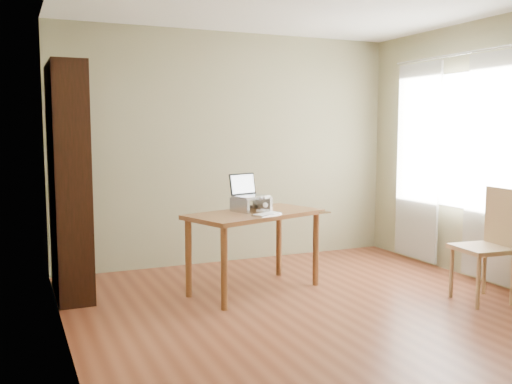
# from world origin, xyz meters

# --- Properties ---
(room) EXTENTS (4.04, 4.54, 2.64)m
(room) POSITION_xyz_m (0.03, 0.01, 1.30)
(room) COLOR brown
(room) RESTS_ON ground
(bookshelf) EXTENTS (0.30, 0.90, 2.10)m
(bookshelf) POSITION_xyz_m (-1.83, 1.55, 1.05)
(bookshelf) COLOR black
(bookshelf) RESTS_ON ground
(curtains) EXTENTS (0.03, 1.90, 2.25)m
(curtains) POSITION_xyz_m (1.92, 0.80, 1.17)
(curtains) COLOR silver
(curtains) RESTS_ON ground
(desk) EXTENTS (1.40, 1.00, 0.75)m
(desk) POSITION_xyz_m (-0.25, 1.00, 0.64)
(desk) COLOR brown
(desk) RESTS_ON ground
(laptop_stand) EXTENTS (0.32, 0.25, 0.13)m
(laptop_stand) POSITION_xyz_m (-0.25, 1.08, 0.83)
(laptop_stand) COLOR silver
(laptop_stand) RESTS_ON desk
(laptop) EXTENTS (0.36, 0.34, 0.22)m
(laptop) POSITION_xyz_m (-0.25, 1.13, 0.94)
(laptop) COLOR silver
(laptop) RESTS_ON laptop_stand
(keyboard) EXTENTS (0.31, 0.24, 0.02)m
(keyboard) POSITION_xyz_m (-0.22, 0.78, 0.76)
(keyboard) COLOR silver
(keyboard) RESTS_ON desk
(coaster) EXTENTS (0.11, 0.11, 0.01)m
(coaster) POSITION_xyz_m (0.34, 0.71, 0.75)
(coaster) COLOR brown
(coaster) RESTS_ON desk
(cat) EXTENTS (0.25, 0.49, 0.16)m
(cat) POSITION_xyz_m (-0.26, 1.11, 0.82)
(cat) COLOR #433934
(cat) RESTS_ON desk
(chair) EXTENTS (0.48, 0.48, 1.00)m
(chair) POSITION_xyz_m (1.54, -0.11, 0.54)
(chair) COLOR #AC7C5D
(chair) RESTS_ON ground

